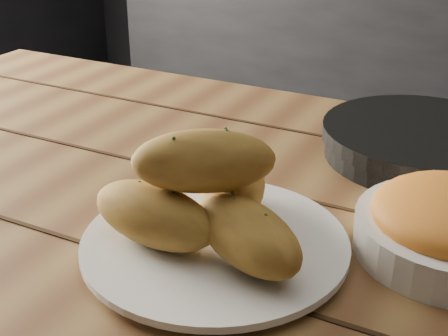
% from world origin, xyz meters
% --- Properties ---
extents(table, '(1.61, 0.94, 0.75)m').
position_xyz_m(table, '(0.04, -0.35, 0.66)').
color(table, brown).
rests_on(table, ground).
extents(plate, '(0.28, 0.28, 0.02)m').
position_xyz_m(plate, '(0.01, -0.40, 0.76)').
color(plate, white).
rests_on(plate, table).
extents(bread_rolls, '(0.25, 0.21, 0.12)m').
position_xyz_m(bread_rolls, '(0.00, -0.41, 0.81)').
color(bread_rolls, '#B18331').
rests_on(bread_rolls, plate).
extents(skillet, '(0.41, 0.27, 0.05)m').
position_xyz_m(skillet, '(0.15, -0.06, 0.77)').
color(skillet, black).
rests_on(skillet, table).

